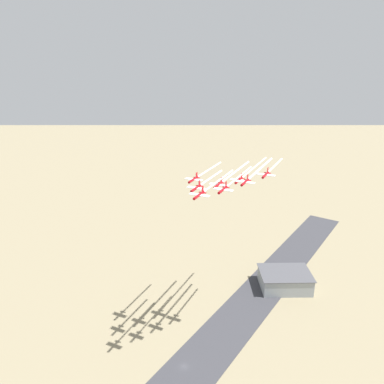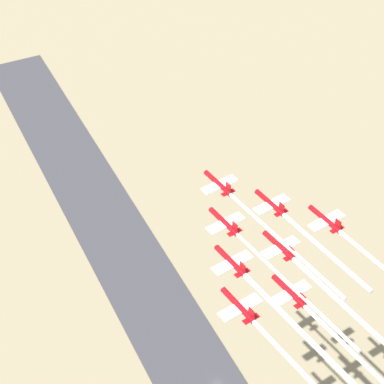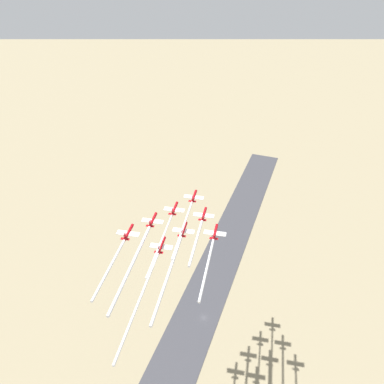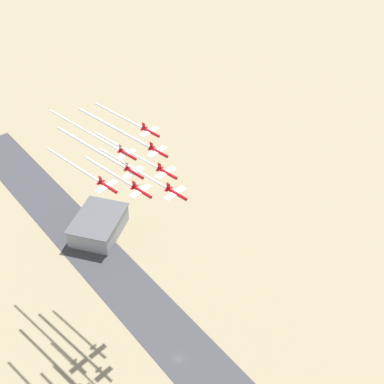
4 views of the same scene
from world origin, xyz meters
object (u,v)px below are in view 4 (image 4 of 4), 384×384
object	(u,v)px
jet_2	(141,191)
jet_1	(166,173)
jet_6	(150,132)
jet_4	(134,173)
jet_5	(107,186)
hangar	(99,225)
jet_0	(176,193)
jet_7	(127,154)
jet_3	(158,152)

from	to	relation	value
jet_2	jet_1	bearing A→B (deg)	180.00
jet_1	jet_6	size ratio (longest dim) A/B	1.00
jet_4	jet_5	distance (m)	14.63
hangar	jet_0	distance (m)	137.34
jet_2	jet_6	size ratio (longest dim) A/B	1.00
jet_0	jet_2	size ratio (longest dim) A/B	1.00
jet_2	jet_4	world-z (taller)	jet_2
jet_7	jet_3	bearing A→B (deg)	120.47
jet_0	jet_5	xyz separation A→B (m)	(1.99, -28.72, -1.25)
jet_1	jet_5	distance (m)	25.19
jet_0	jet_7	world-z (taller)	jet_0
hangar	jet_6	size ratio (longest dim) A/B	3.55
jet_0	jet_6	world-z (taller)	jet_6
jet_1	jet_7	size ratio (longest dim) A/B	1.00
jet_0	jet_6	size ratio (longest dim) A/B	1.00
jet_4	jet_1	bearing A→B (deg)	120.47
jet_7	jet_4	bearing A→B (deg)	59.53
jet_2	jet_7	distance (m)	28.80
hangar	jet_4	bearing A→B (deg)	42.66
hangar	jet_3	xyz separation A→B (m)	(43.13, 58.29, 95.39)
jet_2	jet_4	bearing A→B (deg)	-120.47
hangar	jet_7	size ratio (longest dim) A/B	3.55
jet_3	jet_6	size ratio (longest dim) A/B	1.00
jet_0	jet_4	world-z (taller)	jet_0
hangar	jet_0	size ratio (longest dim) A/B	3.55
jet_7	hangar	bearing A→B (deg)	-108.62
jet_3	jet_5	xyz separation A→B (m)	(26.12, -13.03, -2.49)
jet_1	jet_4	world-z (taller)	jet_1
jet_4	jet_3	bearing A→B (deg)	-180.00
jet_2	jet_6	bearing A→B (deg)	-139.64
jet_1	jet_0	bearing A→B (deg)	59.53
jet_2	hangar	bearing A→B (deg)	-112.36
jet_4	jet_6	size ratio (longest dim) A/B	1.00
hangar	jet_4	distance (m)	119.55
hangar	jet_3	world-z (taller)	jet_3
jet_4	jet_5	world-z (taller)	jet_5
jet_3	jet_7	xyz separation A→B (m)	(1.00, -14.36, -3.46)
jet_0	jet_3	xyz separation A→B (m)	(-24.13, -15.69, 1.24)
jet_0	jet_5	world-z (taller)	jet_0
jet_1	jet_5	size ratio (longest dim) A/B	1.00
jet_4	jet_7	distance (m)	14.39
jet_0	jet_3	size ratio (longest dim) A/B	1.00
jet_2	jet_3	xyz separation A→B (m)	(-25.13, -1.33, 2.61)
jet_3	jet_7	bearing A→B (deg)	-59.53
jet_3	jet_5	size ratio (longest dim) A/B	1.00
jet_1	jet_5	bearing A→B (deg)	-29.54
jet_3	jet_7	distance (m)	14.80
jet_1	hangar	bearing A→B (deg)	-103.35
jet_0	jet_2	bearing A→B (deg)	-59.53
jet_2	jet_7	bearing A→B (deg)	-120.47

